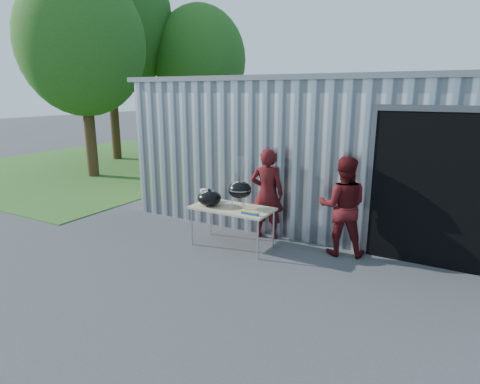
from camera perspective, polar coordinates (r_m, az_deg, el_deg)
The scene contains 14 objects.
ground at distance 6.81m, azimuth -3.57°, elevation -10.19°, with size 80.00×80.00×0.00m, color #3B3B3D.
building at distance 10.17m, azimuth 15.14°, elevation 6.51°, with size 8.20×6.20×3.10m.
grass_patch at distance 16.94m, azimuth -18.27°, elevation 3.92°, with size 10.00×12.00×0.02m, color #2D591E.
tree_left at distance 14.34m, azimuth -21.55°, elevation 19.04°, with size 3.95×3.95×6.55m.
tree_mid at distance 17.96m, azimuth -18.37°, elevation 22.18°, with size 5.12×5.12×8.48m.
tree_far at distance 17.35m, azimuth -5.73°, elevation 18.16°, with size 3.75×3.75×6.22m.
folding_table at distance 7.31m, azimuth -1.12°, elevation -2.49°, with size 1.50×0.75×0.75m.
kettle_grill at distance 7.17m, azimuth -0.03°, elevation 0.98°, with size 0.43×0.43×0.93m.
grill_lid at distance 7.40m, azimuth -4.38°, elevation -0.85°, with size 0.44×0.44×0.32m.
paper_towels at distance 7.53m, azimuth -5.21°, elevation -0.63°, with size 0.12×0.12×0.28m, color white.
white_tub at distance 7.72m, azimuth -3.96°, elevation -0.94°, with size 0.20×0.15×0.10m, color white.
foil_box at distance 6.85m, azimuth 1.40°, elevation -3.02°, with size 0.32×0.05×0.06m.
person_cook at distance 7.75m, azimuth 3.85°, elevation -0.25°, with size 0.64×0.42×1.76m, color #4C0E11.
person_bystander at distance 7.15m, azimuth 14.38°, elevation -1.99°, with size 0.85×0.66×1.74m, color #4C0E11.
Camera 1 is at (3.41, -5.19, 2.80)m, focal length 30.00 mm.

